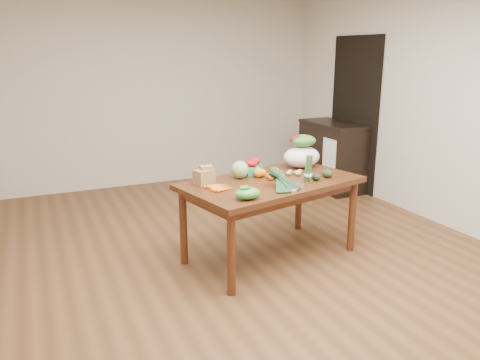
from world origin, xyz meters
name	(u,v)px	position (x,y,z in m)	size (l,w,h in m)	color
floor	(237,261)	(0.00, 0.00, 0.00)	(6.00, 6.00, 0.00)	brown
room_walls	(237,116)	(0.00, 0.00, 1.35)	(5.02, 6.02, 2.70)	beige
dining_table	(270,219)	(0.33, -0.02, 0.38)	(1.61, 0.89, 0.75)	#452310
doorway_dark	(354,114)	(2.48, 1.60, 1.05)	(0.02, 1.00, 2.10)	black
cabinet	(332,156)	(2.22, 1.70, 0.47)	(0.52, 1.02, 0.94)	black
dish_towel	(329,156)	(1.96, 1.40, 0.55)	(0.02, 0.28, 0.45)	white
paper_bag	(204,175)	(-0.27, 0.12, 0.83)	(0.22, 0.19, 0.16)	#976243
cabbage	(240,170)	(0.10, 0.17, 0.83)	(0.16, 0.16, 0.16)	#9CC270
strawberry_basket_a	(251,169)	(0.25, 0.24, 0.81)	(0.13, 0.13, 0.11)	red
strawberry_basket_b	(254,166)	(0.33, 0.33, 0.81)	(0.12, 0.12, 0.11)	red
orange_a	(258,173)	(0.27, 0.12, 0.80)	(0.09, 0.09, 0.09)	orange
orange_b	(263,173)	(0.32, 0.13, 0.79)	(0.07, 0.07, 0.07)	orange
orange_c	(275,172)	(0.43, 0.09, 0.79)	(0.09, 0.09, 0.09)	#FEA20F
mandarin_cluster	(277,175)	(0.40, -0.01, 0.79)	(0.18, 0.18, 0.09)	#E44E0E
carrots	(220,187)	(-0.19, -0.07, 0.76)	(0.22, 0.22, 0.03)	#FF9E15
snap_pea_bag	(248,193)	(-0.10, -0.44, 0.80)	(0.21, 0.16, 0.09)	green
kale_bunch	(286,181)	(0.30, -0.33, 0.83)	(0.32, 0.40, 0.16)	black
asparagus_bundle	(308,168)	(0.61, -0.20, 0.88)	(0.08, 0.08, 0.25)	#437937
potato_a	(289,173)	(0.57, 0.07, 0.77)	(0.05, 0.05, 0.04)	tan
potato_b	(298,173)	(0.64, 0.02, 0.77)	(0.05, 0.05, 0.05)	tan
potato_c	(296,173)	(0.64, 0.07, 0.77)	(0.05, 0.04, 0.04)	#DEBA80
potato_d	(290,172)	(0.61, 0.13, 0.77)	(0.05, 0.04, 0.04)	tan
potato_e	(300,172)	(0.69, 0.08, 0.77)	(0.05, 0.05, 0.04)	tan
avocado_a	(316,177)	(0.70, -0.19, 0.78)	(0.07, 0.10, 0.07)	black
avocado_b	(327,173)	(0.85, -0.15, 0.79)	(0.08, 0.12, 0.08)	black
salad_bag	(302,153)	(0.85, 0.30, 0.90)	(0.39, 0.29, 0.30)	white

